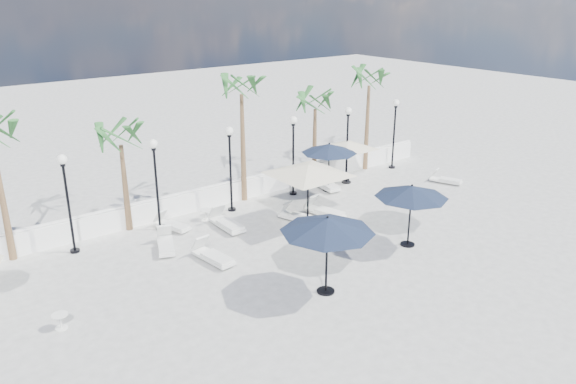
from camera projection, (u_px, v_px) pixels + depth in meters
ground at (327, 263)px, 20.43m from camera, size 100.00×100.00×0.00m
balustrade at (220, 195)px, 25.86m from camera, size 26.00×0.30×1.01m
lamppost_1 at (66, 190)px, 20.42m from camera, size 0.36×0.36×3.84m
lamppost_2 at (156, 172)px, 22.42m from camera, size 0.36×0.36×3.84m
lamppost_3 at (230, 157)px, 24.43m from camera, size 0.36×0.36×3.84m
lamppost_4 at (293, 145)px, 26.43m from camera, size 0.36×0.36×3.84m
lamppost_5 at (348, 134)px, 28.44m from camera, size 0.36×0.36×3.84m
lamppost_6 at (395, 124)px, 30.44m from camera, size 0.36×0.36×3.84m
palm_1 at (121, 141)px, 22.02m from camera, size 2.60×2.60×4.70m
palm_2 at (241, 92)px, 24.82m from camera, size 2.60×2.60×6.10m
palm_3 at (315, 106)px, 27.68m from camera, size 2.60×2.60×4.90m
palm_4 at (369, 83)px, 29.54m from camera, size 2.60×2.60×5.70m
lounger_1 at (213, 255)px, 20.44m from camera, size 0.86×1.99×0.72m
lounger_2 at (166, 244)px, 21.40m from camera, size 1.23×1.91×0.68m
lounger_3 at (298, 216)px, 24.05m from camera, size 1.10×1.86×0.66m
lounger_4 at (172, 224)px, 23.21m from camera, size 1.05×1.77×0.63m
lounger_5 at (227, 223)px, 23.28m from camera, size 0.70×2.03×0.76m
lounger_6 at (324, 211)px, 24.58m from camera, size 1.03×2.03×0.73m
lounger_7 at (325, 183)px, 28.01m from camera, size 0.90×2.06×0.75m
lounger_8 at (446, 179)px, 28.76m from camera, size 1.07×1.70×0.61m
side_table_0 at (60, 320)px, 16.37m from camera, size 0.48×0.48×0.47m
side_table_1 at (206, 214)px, 24.08m from camera, size 0.51×0.51×0.49m
side_table_2 at (334, 180)px, 28.32m from camera, size 0.57×0.57×0.55m
parasol_navy_left at (327, 225)px, 17.64m from camera, size 3.06×3.06×2.70m
parasol_navy_mid at (329, 149)px, 27.06m from camera, size 2.71×2.71×2.43m
parasol_navy_right at (412, 192)px, 21.10m from camera, size 2.79×2.79×2.50m
parasol_cream_sq_a at (308, 165)px, 22.90m from camera, size 5.74×5.74×2.82m
parasol_cream_sq_b at (348, 142)px, 28.18m from camera, size 4.65×4.65×2.33m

